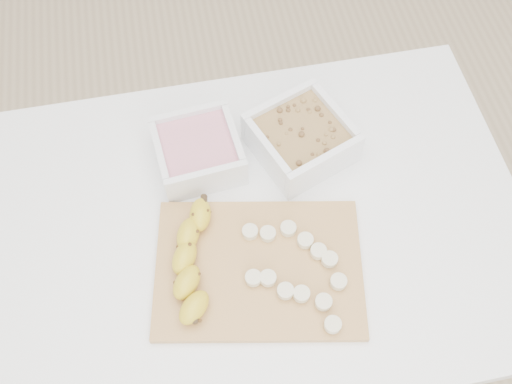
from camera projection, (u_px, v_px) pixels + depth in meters
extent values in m
plane|color=#C6AD89|center=(258.00, 331.00, 1.71)|extent=(3.50, 3.50, 0.00)
cube|color=white|center=(259.00, 226.00, 1.07)|extent=(1.00, 0.70, 0.04)
cylinder|color=white|center=(471.00, 376.00, 1.31)|extent=(0.05, 0.05, 0.71)
cylinder|color=white|center=(73.00, 219.00, 1.50)|extent=(0.05, 0.05, 0.71)
cylinder|color=white|center=(393.00, 165.00, 1.58)|extent=(0.05, 0.05, 0.71)
cube|color=white|center=(198.00, 151.00, 1.09)|extent=(0.17, 0.17, 0.07)
cube|color=#D17F91|center=(198.00, 150.00, 1.09)|extent=(0.14, 0.14, 0.04)
cube|color=white|center=(301.00, 138.00, 1.10)|extent=(0.22, 0.22, 0.08)
cube|color=olive|center=(301.00, 137.00, 1.10)|extent=(0.18, 0.18, 0.05)
cube|color=tan|center=(259.00, 268.00, 1.00)|extent=(0.40, 0.32, 0.01)
cylinder|color=beige|center=(250.00, 232.00, 1.02)|extent=(0.03, 0.03, 0.01)
cylinder|color=beige|center=(268.00, 234.00, 1.02)|extent=(0.03, 0.03, 0.01)
cylinder|color=beige|center=(288.00, 229.00, 1.03)|extent=(0.03, 0.03, 0.01)
cylinder|color=beige|center=(305.00, 240.00, 1.01)|extent=(0.03, 0.03, 0.01)
cylinder|color=beige|center=(318.00, 251.00, 1.00)|extent=(0.03, 0.03, 0.01)
cylinder|color=beige|center=(330.00, 259.00, 1.00)|extent=(0.03, 0.03, 0.01)
cylinder|color=beige|center=(338.00, 282.00, 0.97)|extent=(0.03, 0.03, 0.01)
cylinder|color=beige|center=(253.00, 278.00, 0.98)|extent=(0.03, 0.03, 0.01)
cylinder|color=beige|center=(268.00, 278.00, 0.98)|extent=(0.03, 0.03, 0.01)
cylinder|color=beige|center=(285.00, 291.00, 0.97)|extent=(0.03, 0.03, 0.01)
cylinder|color=beige|center=(302.00, 294.00, 0.96)|extent=(0.03, 0.03, 0.01)
cylinder|color=beige|center=(323.00, 302.00, 0.96)|extent=(0.03, 0.03, 0.01)
cylinder|color=beige|center=(333.00, 325.00, 0.94)|extent=(0.03, 0.03, 0.01)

